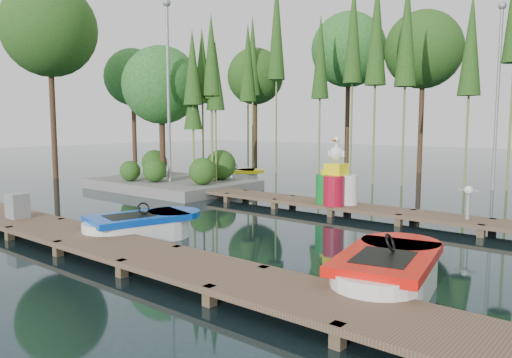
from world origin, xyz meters
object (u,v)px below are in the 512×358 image
Objects in this scene: yellow_barrel at (332,186)px; drum_cluster at (336,185)px; boat_blue at (140,228)px; boat_yellow_far at (232,176)px; utility_cabinet at (17,206)px; island at (171,110)px; boat_red at (388,274)px.

drum_cluster reaches higher than yellow_barrel.
boat_blue is 1.52× the size of drum_cluster.
boat_yellow_far is 4.67× the size of utility_cabinet.
boat_blue is at bearing -76.00° from boat_yellow_far.
yellow_barrel is (7.48, -3.83, 0.51)m from boat_yellow_far.
island reaches higher than boat_red.
boat_red is 5.20× the size of utility_cabinet.
yellow_barrel is 0.51× the size of drum_cluster.
boat_yellow_far is at bearing 152.90° from yellow_barrel.
yellow_barrel is 0.28m from drum_cluster.
island is at bearing 149.71° from boat_blue.
island is 2.35× the size of boat_yellow_far.
yellow_barrel is at bearing -44.80° from boat_yellow_far.
boat_yellow_far is at bearing 103.86° from utility_cabinet.
utility_cabinet is at bearing -143.24° from boat_blue.
yellow_barrel is at bearing 89.42° from boat_blue.
yellow_barrel is (-4.30, 5.39, 0.51)m from boat_red.
utility_cabinet is 0.61× the size of yellow_barrel.
yellow_barrel reaches higher than boat_yellow_far.
utility_cabinet is at bearing 178.48° from boat_red.
boat_yellow_far reaches higher than utility_cabinet.
boat_red is (12.33, -6.18, -2.89)m from island.
boat_red is 6.91m from yellow_barrel.
boat_blue is 3.00× the size of yellow_barrel.
boat_blue is 4.88× the size of utility_cabinet.
boat_blue is at bearing -45.25° from island.
utility_cabinet is 0.31× the size of drum_cluster.
boat_blue is at bearing -108.07° from drum_cluster.
drum_cluster is (8.26, -0.94, -2.30)m from island.
utility_cabinet is at bearing -67.51° from island.
boat_blue is 0.94× the size of boat_red.
island is 4.23m from boat_yellow_far.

